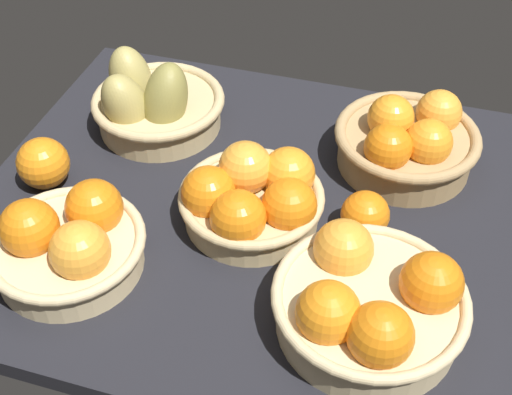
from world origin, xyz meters
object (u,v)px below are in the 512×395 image
at_px(basket_near_left, 407,141).
at_px(basket_center, 253,198).
at_px(loose_orange_front_gap, 43,163).
at_px(basket_near_right_pears, 153,104).
at_px(basket_far_right, 68,242).
at_px(loose_orange_back_gap, 365,215).
at_px(basket_far_left, 369,303).

height_order(basket_near_left, basket_center, basket_near_left).
xyz_separation_m(basket_near_left, loose_orange_front_gap, (0.54, 0.21, -0.01)).
xyz_separation_m(basket_near_right_pears, basket_near_left, (-0.43, -0.02, 0.00)).
relative_size(basket_far_right, loose_orange_back_gap, 3.05).
xyz_separation_m(basket_center, loose_orange_front_gap, (0.34, 0.01, -0.01)).
height_order(basket_far_right, basket_center, basket_center).
distance_m(basket_center, loose_orange_front_gap, 0.34).
bearing_deg(loose_orange_back_gap, basket_near_right_pears, -21.10).
bearing_deg(loose_orange_front_gap, basket_far_right, 130.08).
distance_m(basket_near_left, loose_orange_back_gap, 0.18).
bearing_deg(basket_far_left, loose_orange_front_gap, -13.83).
xyz_separation_m(basket_near_right_pears, loose_orange_back_gap, (-0.39, 0.15, -0.01)).
relative_size(basket_near_left, loose_orange_front_gap, 2.84).
distance_m(basket_near_left, basket_far_right, 0.54).
relative_size(basket_center, loose_orange_back_gap, 3.03).
distance_m(basket_far_right, loose_orange_front_gap, 0.19).
relative_size(basket_near_right_pears, loose_orange_front_gap, 2.81).
bearing_deg(basket_center, basket_far_right, 35.88).
distance_m(basket_far_right, basket_center, 0.27).
bearing_deg(basket_far_left, loose_orange_back_gap, -78.84).
height_order(loose_orange_front_gap, loose_orange_back_gap, loose_orange_front_gap).
xyz_separation_m(basket_far_left, basket_near_right_pears, (0.43, -0.32, -0.00)).
bearing_deg(basket_center, basket_near_right_pears, -36.95).
height_order(basket_near_right_pears, basket_near_left, basket_near_right_pears).
bearing_deg(basket_near_right_pears, basket_center, 143.05).
bearing_deg(loose_orange_back_gap, basket_far_right, 25.20).
relative_size(basket_near_right_pears, basket_near_left, 0.99).
distance_m(basket_far_right, loose_orange_back_gap, 0.42).
xyz_separation_m(basket_far_right, basket_center, (-0.22, -0.16, 0.00)).
relative_size(basket_near_left, loose_orange_back_gap, 3.26).
bearing_deg(loose_orange_front_gap, basket_near_right_pears, -119.26).
xyz_separation_m(basket_near_right_pears, loose_orange_front_gap, (0.11, 0.19, -0.01)).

